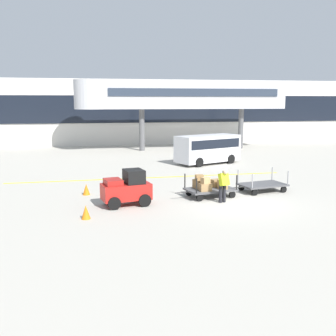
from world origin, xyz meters
The scene contains 11 objects.
ground_plane centered at (0.00, 0.00, 0.00)m, with size 120.00×120.00×0.00m, color #B2ADA0.
apron_lead_line centered at (-2.97, 6.58, 0.00)m, with size 16.66×0.20×0.01m, color yellow.
terminal_building centered at (0.00, 25.98, 3.42)m, with size 47.66×2.51×6.83m.
jet_bridge centered at (1.32, 19.99, 5.11)m, with size 19.78×3.00×6.46m.
baggage_tug centered at (-4.85, 0.45, 0.75)m, with size 2.28×1.58×1.58m.
baggage_cart_lead centered at (-0.83, 1.27, 0.51)m, with size 3.08×1.83×1.10m.
baggage_cart_middle centered at (2.16, 1.86, 0.35)m, with size 3.08×1.83×1.10m.
baggage_handler centered at (-0.52, 0.07, 0.87)m, with size 0.50×0.51×1.56m.
shuttle_van centered at (2.00, 11.22, 1.23)m, with size 5.16×3.61×2.10m.
safety_cone_near centered at (-6.61, -1.34, 0.28)m, with size 0.36×0.36×0.55m, color orange.
safety_cone_far centered at (-6.66, 2.78, 0.28)m, with size 0.36×0.36×0.55m, color orange.
Camera 1 is at (-6.21, -16.57, 4.54)m, focal length 42.14 mm.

